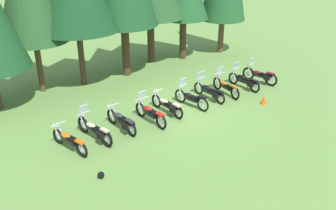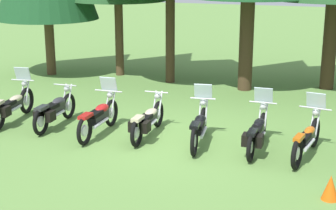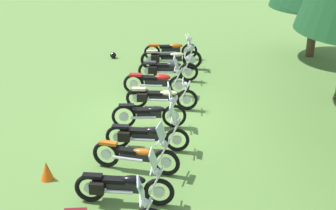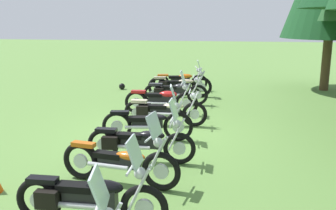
{
  "view_description": "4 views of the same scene",
  "coord_description": "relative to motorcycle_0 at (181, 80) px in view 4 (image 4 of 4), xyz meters",
  "views": [
    {
      "loc": [
        -10.66,
        -12.62,
        8.1
      ],
      "look_at": [
        -1.0,
        -0.29,
        0.66
      ],
      "focal_mm": 39.72,
      "sensor_mm": 36.0,
      "label": 1
    },
    {
      "loc": [
        3.94,
        -11.52,
        4.31
      ],
      "look_at": [
        -0.37,
        0.62,
        0.72
      ],
      "focal_mm": 56.14,
      "sensor_mm": 36.0,
      "label": 2
    },
    {
      "loc": [
        13.62,
        1.91,
        6.37
      ],
      "look_at": [
        1.03,
        0.54,
        0.91
      ],
      "focal_mm": 52.38,
      "sensor_mm": 36.0,
      "label": 3
    },
    {
      "loc": [
        9.24,
        1.8,
        2.92
      ],
      "look_at": [
        1.02,
        0.5,
        1.0
      ],
      "focal_mm": 40.43,
      "sensor_mm": 36.0,
      "label": 4
    }
  ],
  "objects": [
    {
      "name": "motorcycle_7",
      "position": [
        9.03,
        0.07,
        0.0
      ],
      "size": [
        0.74,
        2.26,
        1.36
      ],
      "rotation": [
        0.0,
        0.0,
        1.42
      ],
      "color": "black",
      "rests_on": "ground_plane"
    },
    {
      "name": "motorcycle_8",
      "position": [
        10.44,
        -0.01,
        0.02
      ],
      "size": [
        0.74,
        2.25,
        1.36
      ],
      "rotation": [
        0.0,
        0.0,
        1.58
      ],
      "color": "black",
      "rests_on": "ground_plane"
    },
    {
      "name": "motorcycle_1",
      "position": [
        1.2,
        0.09,
        0.02
      ],
      "size": [
        0.76,
        2.41,
        1.39
      ],
      "rotation": [
        0.0,
        0.0,
        1.7
      ],
      "color": "black",
      "rests_on": "ground_plane"
    },
    {
      "name": "motorcycle_6",
      "position": [
        7.9,
        0.13,
        0.01
      ],
      "size": [
        0.66,
        2.28,
        1.35
      ],
      "rotation": [
        0.0,
        0.0,
        1.58
      ],
      "color": "black",
      "rests_on": "ground_plane"
    },
    {
      "name": "motorcycle_5",
      "position": [
        6.53,
        0.04,
        0.02
      ],
      "size": [
        0.64,
        2.2,
        1.37
      ],
      "rotation": [
        0.0,
        0.0,
        1.71
      ],
      "color": "black",
      "rests_on": "ground_plane"
    },
    {
      "name": "motorcycle_3",
      "position": [
        3.93,
        -0.08,
        0.04
      ],
      "size": [
        0.76,
        2.29,
        1.37
      ],
      "rotation": [
        0.0,
        0.0,
        1.6
      ],
      "color": "black",
      "rests_on": "ground_plane"
    },
    {
      "name": "motorcycle_2",
      "position": [
        2.52,
        0.1,
        0.02
      ],
      "size": [
        0.67,
        2.23,
        1.01
      ],
      "rotation": [
        0.0,
        0.0,
        1.62
      ],
      "color": "black",
      "rests_on": "ground_plane"
    },
    {
      "name": "dropped_helmet",
      "position": [
        0.06,
        -2.46,
        -0.32
      ],
      "size": [
        0.26,
        0.26,
        0.26
      ],
      "primitive_type": "sphere",
      "color": "black",
      "rests_on": "ground_plane"
    },
    {
      "name": "motorcycle_4",
      "position": [
        5.14,
        0.17,
        -0.01
      ],
      "size": [
        0.64,
        2.31,
        1.0
      ],
      "rotation": [
        0.0,
        0.0,
        1.61
      ],
      "color": "black",
      "rests_on": "ground_plane"
    },
    {
      "name": "ground_plane",
      "position": [
        5.87,
        0.07,
        -0.45
      ],
      "size": [
        80.0,
        80.0,
        0.0
      ],
      "primitive_type": "plane",
      "color": "#608C42"
    },
    {
      "name": "motorcycle_0",
      "position": [
        0.0,
        0.0,
        0.0
      ],
      "size": [
        0.75,
        2.21,
        0.99
      ],
      "rotation": [
        0.0,
        0.0,
        1.77
      ],
      "color": "black",
      "rests_on": "ground_plane"
    }
  ]
}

